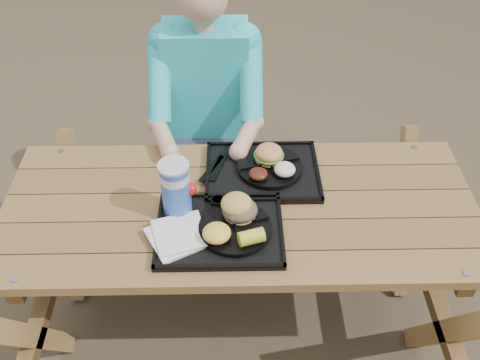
{
  "coord_description": "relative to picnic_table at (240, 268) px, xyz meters",
  "views": [
    {
      "loc": [
        -0.03,
        -1.43,
        2.18
      ],
      "look_at": [
        0.0,
        0.0,
        0.88
      ],
      "focal_mm": 40.0,
      "sensor_mm": 36.0,
      "label": 1
    }
  ],
  "objects": [
    {
      "name": "sandwich",
      "position": [
        -0.0,
        -0.09,
        0.48
      ],
      "size": [
        0.12,
        0.12,
        0.12
      ],
      "primitive_type": null,
      "color": "gold",
      "rests_on": "plate_near"
    },
    {
      "name": "condiment_mustard",
      "position": [
        -0.01,
        -0.01,
        0.41
      ],
      "size": [
        0.05,
        0.05,
        0.03
      ],
      "primitive_type": "cylinder",
      "color": "yellow",
      "rests_on": "tray_near"
    },
    {
      "name": "cutlery_far",
      "position": [
        -0.09,
        0.2,
        0.4
      ],
      "size": [
        0.08,
        0.18,
        0.01
      ],
      "primitive_type": "cube",
      "rotation": [
        0.0,
        0.0,
        -0.31
      ],
      "color": "black",
      "rests_on": "tray_far"
    },
    {
      "name": "burger",
      "position": [
        0.12,
        0.22,
        0.47
      ],
      "size": [
        0.11,
        0.11,
        0.1
      ],
      "primitive_type": null,
      "color": "#DB874D",
      "rests_on": "plate_far"
    },
    {
      "name": "mac_cheese",
      "position": [
        -0.08,
        -0.2,
        0.44
      ],
      "size": [
        0.1,
        0.1,
        0.05
      ],
      "primitive_type": "ellipsoid",
      "color": "yellow",
      "rests_on": "plate_near"
    },
    {
      "name": "condiment_bbq",
      "position": [
        -0.08,
        -0.02,
        0.41
      ],
      "size": [
        0.05,
        0.05,
        0.03
      ],
      "primitive_type": "cylinder",
      "color": "black",
      "rests_on": "tray_near"
    },
    {
      "name": "soda_cup",
      "position": [
        -0.23,
        -0.04,
        0.5
      ],
      "size": [
        0.1,
        0.1,
        0.21
      ],
      "primitive_type": "cylinder",
      "color": "blue",
      "rests_on": "tray_near"
    },
    {
      "name": "baked_beans",
      "position": [
        0.07,
        0.11,
        0.43
      ],
      "size": [
        0.07,
        0.07,
        0.03
      ],
      "primitive_type": "ellipsoid",
      "color": "#521D10",
      "rests_on": "plate_far"
    },
    {
      "name": "potato_salad",
      "position": [
        0.18,
        0.13,
        0.44
      ],
      "size": [
        0.08,
        0.08,
        0.05
      ],
      "primitive_type": "ellipsoid",
      "color": "white",
      "rests_on": "plate_far"
    },
    {
      "name": "corn_cob",
      "position": [
        0.03,
        -0.22,
        0.44
      ],
      "size": [
        0.11,
        0.11,
        0.05
      ],
      "primitive_type": null,
      "rotation": [
        0.0,
        0.0,
        0.29
      ],
      "color": "yellow",
      "rests_on": "plate_near"
    },
    {
      "name": "picnic_table",
      "position": [
        0.0,
        0.0,
        0.0
      ],
      "size": [
        1.8,
        1.49,
        0.75
      ],
      "primitive_type": null,
      "color": "#999999",
      "rests_on": "ground"
    },
    {
      "name": "plate_far",
      "position": [
        0.12,
        0.19,
        0.41
      ],
      "size": [
        0.26,
        0.26,
        0.02
      ],
      "primitive_type": "cylinder",
      "color": "black",
      "rests_on": "tray_far"
    },
    {
      "name": "tray_near",
      "position": [
        -0.07,
        -0.14,
        0.39
      ],
      "size": [
        0.45,
        0.35,
        0.02
      ],
      "primitive_type": "cube",
      "color": "black",
      "rests_on": "picnic_table"
    },
    {
      "name": "ground",
      "position": [
        0.0,
        0.0,
        -0.38
      ],
      "size": [
        60.0,
        60.0,
        0.0
      ],
      "primitive_type": "plane",
      "color": "#999999",
      "rests_on": "ground"
    },
    {
      "name": "diner",
      "position": [
        -0.14,
        0.68,
        0.27
      ],
      "size": [
        0.48,
        0.84,
        1.28
      ],
      "primitive_type": null,
      "color": "#199CB2",
      "rests_on": "ground"
    },
    {
      "name": "plate_near",
      "position": [
        -0.02,
        -0.14,
        0.41
      ],
      "size": [
        0.26,
        0.26,
        0.02
      ],
      "primitive_type": "cylinder",
      "color": "black",
      "rests_on": "tray_near"
    },
    {
      "name": "tray_far",
      "position": [
        0.09,
        0.18,
        0.39
      ],
      "size": [
        0.45,
        0.35,
        0.02
      ],
      "primitive_type": "cube",
      "color": "black",
      "rests_on": "picnic_table"
    },
    {
      "name": "napkin_stack",
      "position": [
        -0.22,
        -0.18,
        0.41
      ],
      "size": [
        0.25,
        0.25,
        0.02
      ],
      "primitive_type": "cube",
      "rotation": [
        0.0,
        0.0,
        0.5
      ],
      "color": "white",
      "rests_on": "tray_near"
    }
  ]
}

